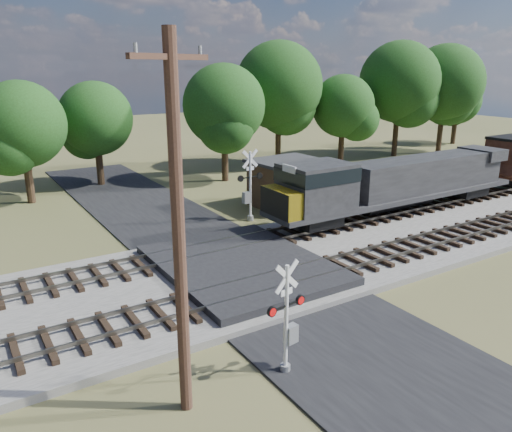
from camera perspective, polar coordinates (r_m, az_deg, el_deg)
ground at (r=23.21m, az=-1.02°, el=-6.97°), size 160.00×160.00×0.00m
ballast_bed at (r=29.54m, az=15.32°, el=-1.98°), size 140.00×10.00×0.30m
road at (r=23.19m, az=-1.02°, el=-6.88°), size 7.00×60.00×0.08m
crossing_panel at (r=23.48m, az=-1.66°, el=-5.85°), size 7.00×9.00×0.62m
track_near at (r=23.24m, az=8.20°, el=-6.01°), size 140.00×2.60×0.33m
track_far at (r=26.97m, az=1.37°, el=-2.57°), size 140.00×2.60×0.33m
crossing_signal_near at (r=15.88m, az=3.65°, el=-12.57°), size 1.52×0.37×3.78m
crossing_signal_far at (r=30.90m, az=-0.80°, el=2.78°), size 1.82×0.39×4.51m
utility_pole at (r=12.84m, az=-8.88°, el=-1.22°), size 2.37×1.06×10.23m
equipment_shed at (r=34.30m, az=3.92°, el=3.74°), size 4.95×4.95×3.22m
treeline at (r=43.91m, az=-2.31°, el=13.35°), size 77.85×11.33×11.95m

